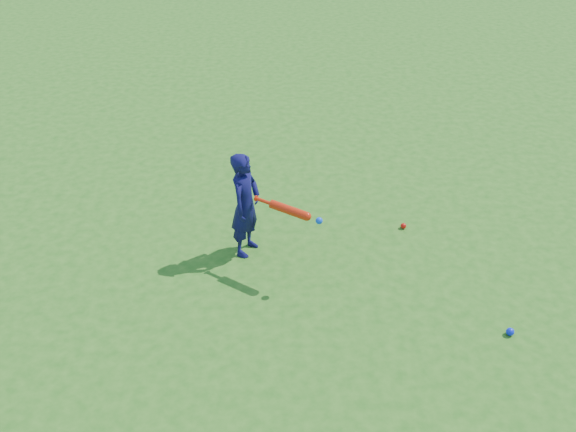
% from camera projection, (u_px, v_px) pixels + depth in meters
% --- Properties ---
extents(ground, '(80.00, 80.00, 0.00)m').
position_uv_depth(ground, '(183.00, 245.00, 6.65)').
color(ground, '#266317').
rests_on(ground, ground).
extents(child, '(0.40, 0.47, 1.10)m').
position_uv_depth(child, '(245.00, 205.00, 6.27)').
color(child, '#0F0E44').
rests_on(child, ground).
extents(ground_ball_red, '(0.06, 0.06, 0.06)m').
position_uv_depth(ground_ball_red, '(403.00, 226.00, 6.89)').
color(ground_ball_red, red).
rests_on(ground_ball_red, ground).
extents(ground_ball_blue, '(0.07, 0.07, 0.07)m').
position_uv_depth(ground_ball_blue, '(510.00, 332.00, 5.51)').
color(ground_ball_blue, '#0D22E7').
rests_on(ground_ball_blue, ground).
extents(bat_swing, '(0.64, 0.44, 0.08)m').
position_uv_depth(bat_swing, '(292.00, 211.00, 5.89)').
color(bat_swing, red).
rests_on(bat_swing, ground).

